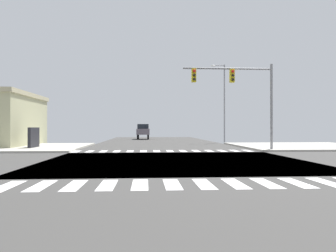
# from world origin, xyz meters

# --- Properties ---
(ground) EXTENTS (90.00, 90.00, 0.05)m
(ground) POSITION_xyz_m (0.00, 0.00, -0.03)
(ground) COLOR #403E3C
(sidewalk_corner_ne) EXTENTS (12.00, 12.00, 0.14)m
(sidewalk_corner_ne) POSITION_xyz_m (13.00, 12.00, 0.07)
(sidewalk_corner_ne) COLOR #B2ADA3
(sidewalk_corner_ne) RESTS_ON ground
(sidewalk_corner_nw) EXTENTS (12.00, 12.00, 0.14)m
(sidewalk_corner_nw) POSITION_xyz_m (-13.00, 12.00, 0.07)
(sidewalk_corner_nw) COLOR #B5B0A3
(sidewalk_corner_nw) RESTS_ON ground
(crosswalk_near) EXTENTS (13.50, 2.00, 0.01)m
(crosswalk_near) POSITION_xyz_m (-0.25, -7.30, 0.00)
(crosswalk_near) COLOR white
(crosswalk_near) RESTS_ON ground
(crosswalk_far) EXTENTS (13.50, 2.00, 0.01)m
(crosswalk_far) POSITION_xyz_m (-0.25, 7.30, 0.00)
(crosswalk_far) COLOR white
(crosswalk_far) RESTS_ON ground
(traffic_signal_mast) EXTENTS (6.95, 0.55, 6.69)m
(traffic_signal_mast) POSITION_xyz_m (5.43, 7.09, 4.95)
(traffic_signal_mast) COLOR gray
(traffic_signal_mast) RESTS_ON ground
(street_lamp) EXTENTS (1.78, 0.32, 9.49)m
(street_lamp) POSITION_xyz_m (7.80, 21.91, 5.56)
(street_lamp) COLOR gray
(street_lamp) RESTS_ON ground
(suv_farside_1) EXTENTS (1.96, 4.60, 2.34)m
(suv_farside_1) POSITION_xyz_m (-2.00, 33.57, 1.39)
(suv_farside_1) COLOR black
(suv_farside_1) RESTS_ON ground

